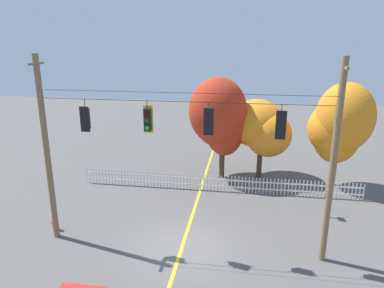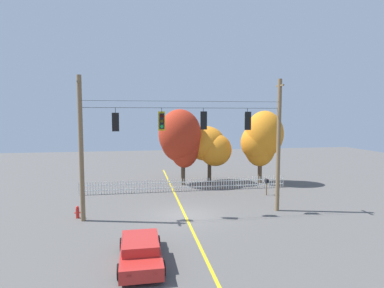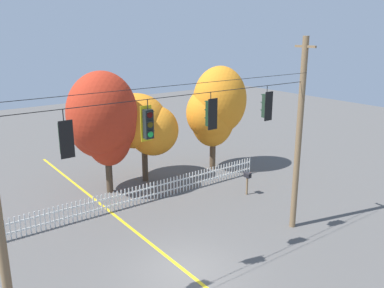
{
  "view_description": "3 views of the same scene",
  "coord_description": "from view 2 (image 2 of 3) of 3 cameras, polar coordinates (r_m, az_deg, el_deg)",
  "views": [
    {
      "loc": [
        2.79,
        -14.89,
        9.75
      ],
      "look_at": [
        0.4,
        0.53,
        5.04
      ],
      "focal_mm": 33.66,
      "sensor_mm": 36.0,
      "label": 1
    },
    {
      "loc": [
        -3.01,
        -20.49,
        6.58
      ],
      "look_at": [
        0.56,
        0.56,
        4.68
      ],
      "focal_mm": 30.06,
      "sensor_mm": 36.0,
      "label": 2
    },
    {
      "loc": [
        -8.29,
        -11.7,
        9.34
      ],
      "look_at": [
        1.16,
        1.1,
        4.83
      ],
      "focal_mm": 38.32,
      "sensor_mm": 36.0,
      "label": 3
    }
  ],
  "objects": [
    {
      "name": "parked_car",
      "position": [
        15.27,
        -9.11,
        -18.02
      ],
      "size": [
        1.96,
        4.5,
        1.15
      ],
      "color": "red",
      "rests_on": "ground"
    },
    {
      "name": "ground",
      "position": [
        21.73,
        -1.25,
        -12.54
      ],
      "size": [
        80.0,
        80.0,
        0.0
      ],
      "primitive_type": "plane",
      "color": "#565451"
    },
    {
      "name": "lane_centerline_stripe",
      "position": [
        21.73,
        -1.25,
        -12.53
      ],
      "size": [
        0.16,
        36.0,
        0.01
      ],
      "primitive_type": "cube",
      "color": "gold",
      "rests_on": "ground"
    },
    {
      "name": "fire_hydrant",
      "position": [
        22.33,
        -19.65,
        -11.31
      ],
      "size": [
        0.38,
        0.22,
        0.79
      ],
      "color": "red",
      "rests_on": "ground"
    },
    {
      "name": "traffic_signal_southbound_primary",
      "position": [
        20.56,
        -5.4,
        4.08
      ],
      "size": [
        0.43,
        0.38,
        1.46
      ],
      "color": "black"
    },
    {
      "name": "roadside_mailbox",
      "position": [
        27.38,
        13.1,
        -6.55
      ],
      "size": [
        0.25,
        0.44,
        1.38
      ],
      "color": "brown",
      "rests_on": "ground"
    },
    {
      "name": "autumn_maple_near_fence",
      "position": [
        30.13,
        -1.84,
        0.81
      ],
      "size": [
        4.31,
        3.9,
        7.16
      ],
      "color": "#473828",
      "rests_on": "ground"
    },
    {
      "name": "white_picket_fence",
      "position": [
        28.24,
        -1.0,
        -7.25
      ],
      "size": [
        18.04,
        0.06,
        1.09
      ],
      "color": "silver",
      "rests_on": "ground"
    },
    {
      "name": "traffic_signal_northbound_secondary",
      "position": [
        21.72,
        9.8,
        4.08
      ],
      "size": [
        0.43,
        0.38,
        1.45
      ],
      "color": "black"
    },
    {
      "name": "traffic_signal_northbound_primary",
      "position": [
        20.92,
        2.03,
        4.2
      ],
      "size": [
        0.43,
        0.38,
        1.39
      ],
      "color": "black"
    },
    {
      "name": "autumn_maple_mid",
      "position": [
        31.17,
        3.01,
        -0.31
      ],
      "size": [
        4.35,
        3.96,
        5.56
      ],
      "color": "#473828",
      "rests_on": "ground"
    },
    {
      "name": "signal_support_span",
      "position": [
        20.81,
        -1.27,
        -0.39
      ],
      "size": [
        13.19,
        1.1,
        9.03
      ],
      "color": "brown",
      "rests_on": "ground"
    },
    {
      "name": "autumn_oak_far_east",
      "position": [
        31.61,
        12.22,
        0.71
      ],
      "size": [
        4.02,
        3.52,
        7.03
      ],
      "color": "brown",
      "rests_on": "ground"
    },
    {
      "name": "traffic_signal_eastbound_side",
      "position": [
        20.53,
        -13.4,
        3.83
      ],
      "size": [
        0.43,
        0.38,
        1.47
      ],
      "color": "black"
    }
  ]
}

